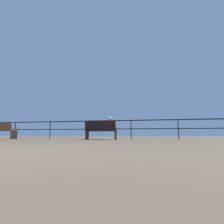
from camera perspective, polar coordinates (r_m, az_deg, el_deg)
name	(u,v)px	position (r m, az deg, el deg)	size (l,w,h in m)	color
pier_railing	(109,125)	(9.84, -0.87, -4.16)	(21.44, 0.05, 1.02)	black
bench_far_left	(1,130)	(12.11, -31.69, -4.83)	(1.83, 0.80, 0.90)	brown
bench_near_left	(101,129)	(9.07, -3.59, -5.48)	(1.57, 0.69, 0.95)	black
seagull_on_rail	(110,119)	(9.85, -0.67, -2.08)	(0.46, 0.19, 0.22)	white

